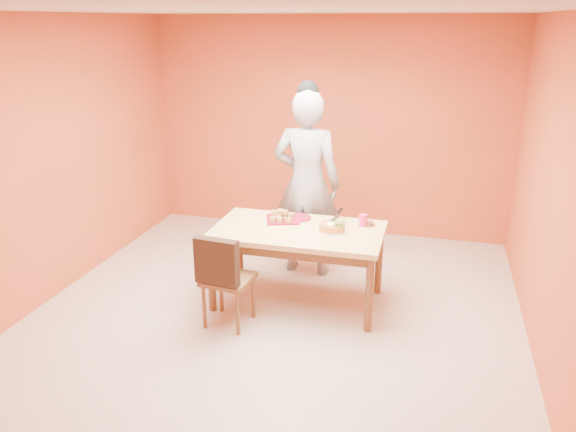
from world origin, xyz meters
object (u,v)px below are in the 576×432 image
(dining_chair, at_px, (227,277))
(pastry_platter, at_px, (283,219))
(checker_tin, at_px, (368,224))
(dining_table, at_px, (298,238))
(egg_ornament, at_px, (339,226))
(person, at_px, (307,184))
(red_dinner_plate, at_px, (299,218))
(sponge_cake, at_px, (332,227))
(magenta_glass, at_px, (363,220))

(dining_chair, height_order, pastry_platter, dining_chair)
(pastry_platter, height_order, checker_tin, checker_tin)
(dining_table, height_order, egg_ornament, egg_ornament)
(pastry_platter, distance_m, egg_ornament, 0.64)
(person, height_order, red_dinner_plate, person)
(person, xyz_separation_m, pastry_platter, (-0.12, -0.52, -0.22))
(red_dinner_plate, relative_size, sponge_cake, 1.03)
(dining_chair, height_order, sponge_cake, dining_chair)
(dining_table, relative_size, red_dinner_plate, 6.37)
(pastry_platter, height_order, magenta_glass, magenta_glass)
(pastry_platter, xyz_separation_m, red_dinner_plate, (0.14, 0.09, -0.00))
(person, distance_m, egg_ornament, 0.89)
(sponge_cake, relative_size, magenta_glass, 2.16)
(dining_table, xyz_separation_m, dining_chair, (-0.50, -0.59, -0.20))
(egg_ornament, xyz_separation_m, checker_tin, (0.24, 0.28, -0.05))
(dining_chair, height_order, checker_tin, dining_chair)
(sponge_cake, bearing_deg, person, 120.15)
(magenta_glass, bearing_deg, egg_ornament, -127.44)
(dining_table, bearing_deg, dining_chair, -130.38)
(sponge_cake, xyz_separation_m, checker_tin, (0.31, 0.25, -0.02))
(dining_table, distance_m, egg_ornament, 0.43)
(dining_chair, relative_size, person, 0.45)
(pastry_platter, bearing_deg, magenta_glass, 2.80)
(dining_table, distance_m, person, 0.80)
(person, bearing_deg, dining_table, 99.40)
(dining_table, relative_size, dining_chair, 1.79)
(egg_ornament, distance_m, magenta_glass, 0.31)
(sponge_cake, distance_m, magenta_glass, 0.34)
(dining_chair, height_order, magenta_glass, dining_chair)
(magenta_glass, bearing_deg, checker_tin, 34.74)
(dining_chair, distance_m, person, 1.47)
(dining_chair, distance_m, sponge_cake, 1.08)
(person, relative_size, checker_tin, 17.59)
(egg_ornament, bearing_deg, pastry_platter, 155.65)
(pastry_platter, bearing_deg, red_dinner_plate, 33.06)
(red_dinner_plate, bearing_deg, sponge_cake, -34.86)
(dining_table, bearing_deg, magenta_glass, 22.47)
(pastry_platter, relative_size, sponge_cake, 1.27)
(red_dinner_plate, xyz_separation_m, sponge_cake, (0.39, -0.27, 0.03))
(egg_ornament, bearing_deg, red_dinner_plate, 141.73)
(red_dinner_plate, bearing_deg, magenta_glass, -4.64)
(red_dinner_plate, xyz_separation_m, egg_ornament, (0.46, -0.30, 0.06))
(dining_chair, relative_size, pastry_platter, 2.88)
(checker_tin, bearing_deg, magenta_glass, -145.26)
(egg_ornament, height_order, checker_tin, egg_ornament)
(pastry_platter, height_order, egg_ornament, egg_ornament)
(egg_ornament, distance_m, checker_tin, 0.37)
(dining_table, distance_m, magenta_glass, 0.64)
(red_dinner_plate, distance_m, sponge_cake, 0.47)
(dining_table, bearing_deg, person, 96.99)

